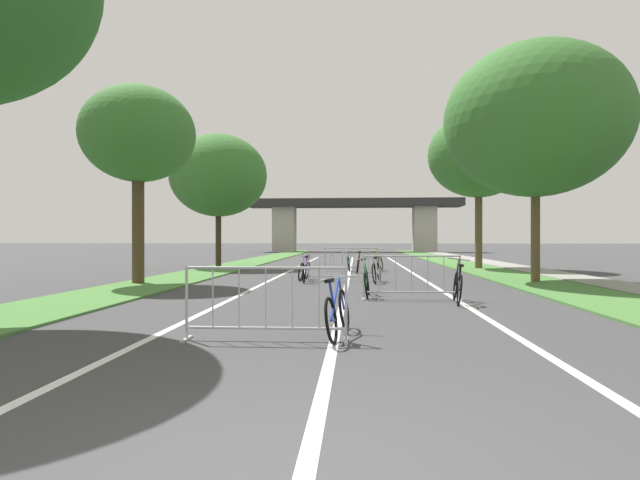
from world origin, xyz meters
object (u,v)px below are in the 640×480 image
(crowd_barrier_nearest, at_px, (266,304))
(bicycle_white_4, at_px, (376,272))
(tree_right_pine_far, at_px, (536,120))
(bicycle_green_3, at_px, (366,282))
(bicycle_yellow_6, at_px, (378,262))
(bicycle_purple_1, at_px, (304,272))
(crowd_barrier_fourth, at_px, (351,260))
(tree_left_pine_near, at_px, (138,135))
(tree_right_cypress_far, at_px, (479,155))
(bicycle_silver_7, at_px, (304,270))
(bicycle_blue_0, at_px, (338,312))
(crowd_barrier_second, at_px, (412,278))
(bicycle_red_8, at_px, (358,264))
(crowd_barrier_third, at_px, (342,266))
(bicycle_black_5, at_px, (458,286))
(bicycle_teal_2, at_px, (348,263))
(tree_left_maple_mid, at_px, (218,176))

(crowd_barrier_nearest, distance_m, bicycle_white_4, 10.00)
(tree_right_pine_far, bearing_deg, bicycle_green_3, -142.19)
(crowd_barrier_nearest, relative_size, bicycle_yellow_6, 1.34)
(bicycle_purple_1, bearing_deg, crowd_barrier_fourth, 66.09)
(tree_left_pine_near, relative_size, tree_right_cypress_far, 0.84)
(bicycle_green_3, relative_size, bicycle_silver_7, 1.05)
(bicycle_blue_0, bearing_deg, tree_right_cypress_far, 78.58)
(crowd_barrier_second, bearing_deg, bicycle_red_8, 97.31)
(crowd_barrier_third, distance_m, bicycle_green_3, 4.58)
(tree_right_cypress_far, bearing_deg, bicycle_green_3, -114.61)
(tree_right_cypress_far, height_order, bicycle_black_5, tree_right_cypress_far)
(bicycle_purple_1, height_order, bicycle_yellow_6, bicycle_yellow_6)
(tree_right_pine_far, relative_size, bicycle_teal_2, 4.76)
(crowd_barrier_second, bearing_deg, tree_right_pine_far, 47.30)
(crowd_barrier_nearest, xyz_separation_m, bicycle_purple_1, (-0.45, 9.71, -0.17))
(bicycle_white_4, bearing_deg, bicycle_red_8, -73.14)
(bicycle_blue_0, relative_size, bicycle_black_5, 1.03)
(tree_right_cypress_far, distance_m, bicycle_purple_1, 12.03)
(bicycle_white_4, xyz_separation_m, bicycle_black_5, (1.61, -5.33, 0.03))
(tree_left_maple_mid, relative_size, bicycle_silver_7, 4.14)
(crowd_barrier_nearest, height_order, bicycle_white_4, crowd_barrier_nearest)
(tree_right_cypress_far, height_order, bicycle_red_8, tree_right_cypress_far)
(tree_left_maple_mid, distance_m, crowd_barrier_nearest, 19.12)
(crowd_barrier_fourth, distance_m, bicycle_purple_1, 5.73)
(crowd_barrier_third, height_order, bicycle_blue_0, crowd_barrier_third)
(crowd_barrier_fourth, bearing_deg, crowd_barrier_second, -81.42)
(tree_right_pine_far, relative_size, bicycle_silver_7, 4.86)
(crowd_barrier_nearest, xyz_separation_m, bicycle_white_4, (1.92, 9.81, -0.16))
(crowd_barrier_nearest, distance_m, bicycle_silver_7, 10.73)
(tree_right_pine_far, distance_m, bicycle_red_8, 8.86)
(crowd_barrier_fourth, distance_m, bicycle_white_4, 5.50)
(crowd_barrier_third, height_order, bicycle_green_3, crowd_barrier_third)
(bicycle_blue_0, relative_size, bicycle_silver_7, 1.10)
(bicycle_white_4, bearing_deg, tree_left_pine_near, 19.19)
(crowd_barrier_second, bearing_deg, bicycle_green_3, 151.83)
(tree_left_pine_near, distance_m, bicycle_black_5, 10.90)
(bicycle_black_5, bearing_deg, tree_left_pine_near, 161.66)
(tree_left_maple_mid, bearing_deg, crowd_barrier_fourth, -21.65)
(bicycle_white_4, distance_m, bicycle_black_5, 5.57)
(bicycle_yellow_6, relative_size, bicycle_red_8, 0.97)
(bicycle_black_5, bearing_deg, crowd_barrier_second, 153.92)
(crowd_barrier_nearest, xyz_separation_m, crowd_barrier_third, (0.79, 10.16, 0.00))
(tree_right_cypress_far, height_order, bicycle_green_3, tree_right_cypress_far)
(bicycle_purple_1, height_order, bicycle_black_5, bicycle_black_5)
(tree_right_cypress_far, relative_size, crowd_barrier_nearest, 3.18)
(crowd_barrier_second, distance_m, bicycle_red_8, 9.64)
(tree_right_cypress_far, relative_size, bicycle_purple_1, 4.56)
(tree_left_maple_mid, distance_m, tree_right_cypress_far, 12.60)
(tree_left_pine_near, height_order, crowd_barrier_third, tree_left_pine_near)
(bicycle_red_8, bearing_deg, crowd_barrier_fourth, 119.00)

